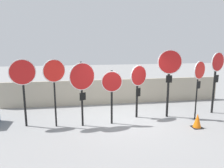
# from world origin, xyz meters

# --- Properties ---
(ground_plane) EXTENTS (40.00, 40.00, 0.00)m
(ground_plane) POSITION_xyz_m (0.00, 0.00, 0.00)
(ground_plane) COLOR gray
(fence_back) EXTENTS (10.54, 0.12, 1.19)m
(fence_back) POSITION_xyz_m (0.00, 2.33, 0.59)
(fence_back) COLOR #A89E89
(fence_back) RESTS_ON ground
(stop_sign_0) EXTENTS (0.85, 0.31, 2.40)m
(stop_sign_0) POSITION_xyz_m (-3.64, -0.05, 1.74)
(stop_sign_0) COLOR black
(stop_sign_0) RESTS_ON ground
(stop_sign_1) EXTENTS (0.73, 0.36, 2.40)m
(stop_sign_1) POSITION_xyz_m (-2.58, -0.24, 1.81)
(stop_sign_1) COLOR black
(stop_sign_1) RESTS_ON ground
(stop_sign_2) EXTENTS (0.88, 0.42, 2.30)m
(stop_sign_2) POSITION_xyz_m (-1.65, -0.33, 1.64)
(stop_sign_2) COLOR black
(stop_sign_2) RESTS_ON ground
(stop_sign_3) EXTENTS (0.75, 0.15, 1.98)m
(stop_sign_3) POSITION_xyz_m (-0.61, -0.29, 1.40)
(stop_sign_3) COLOR black
(stop_sign_3) RESTS_ON ground
(stop_sign_4) EXTENTS (0.72, 0.40, 2.09)m
(stop_sign_4) POSITION_xyz_m (0.51, 0.23, 1.45)
(stop_sign_4) COLOR black
(stop_sign_4) RESTS_ON ground
(stop_sign_5) EXTENTS (0.92, 0.21, 2.67)m
(stop_sign_5) POSITION_xyz_m (1.69, 0.09, 1.88)
(stop_sign_5) COLOR black
(stop_sign_5) RESTS_ON ground
(stop_sign_6) EXTENTS (0.62, 0.35, 2.27)m
(stop_sign_6) POSITION_xyz_m (2.70, -0.33, 1.73)
(stop_sign_6) COLOR black
(stop_sign_6) RESTS_ON ground
(stop_sign_7) EXTENTS (0.74, 0.32, 2.56)m
(stop_sign_7) POSITION_xyz_m (3.80, 0.25, 1.77)
(stop_sign_7) COLOR black
(stop_sign_7) RESTS_ON ground
(traffic_cone_0) EXTENTS (0.35, 0.35, 0.52)m
(traffic_cone_0) POSITION_xyz_m (2.29, -1.11, 0.25)
(traffic_cone_0) COLOR black
(traffic_cone_0) RESTS_ON ground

